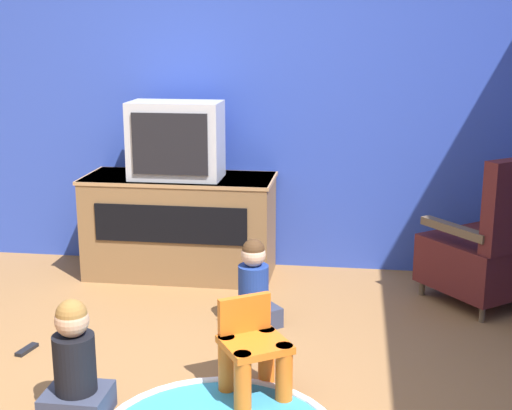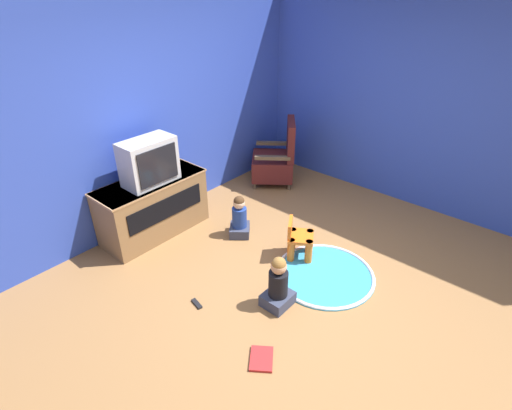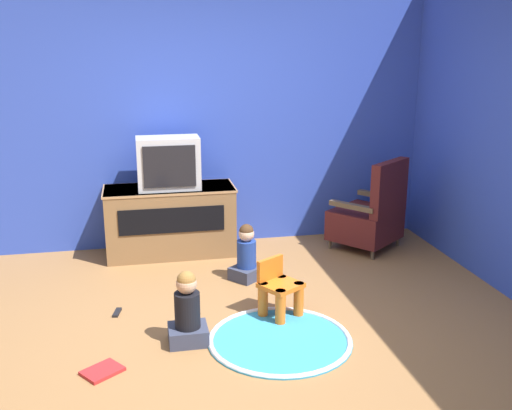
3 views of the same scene
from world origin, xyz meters
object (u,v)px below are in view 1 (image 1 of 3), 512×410
at_px(black_armchair, 492,249).
at_px(remote_control, 27,350).
at_px(tv_cabinet, 180,224).
at_px(child_watching_left, 253,289).
at_px(television, 176,140).
at_px(yellow_kid_chair, 253,355).
at_px(child_watching_center, 75,367).

height_order(black_armchair, remote_control, black_armchair).
xyz_separation_m(tv_cabinet, child_watching_left, (0.64, -0.83, -0.14)).
height_order(television, remote_control, television).
relative_size(yellow_kid_chair, remote_control, 2.98).
distance_m(black_armchair, remote_control, 2.84).
xyz_separation_m(black_armchair, yellow_kid_chair, (-1.32, -1.37, -0.15)).
distance_m(black_armchair, child_watching_center, 2.67).
bearing_deg(tv_cabinet, black_armchair, -7.26).
xyz_separation_m(tv_cabinet, television, (-0.00, -0.06, 0.60)).
xyz_separation_m(yellow_kid_chair, remote_control, (-1.29, 0.29, -0.19)).
relative_size(tv_cabinet, child_watching_left, 2.48).
xyz_separation_m(yellow_kid_chair, child_watching_center, (-0.76, -0.30, 0.04)).
height_order(black_armchair, child_watching_center, black_armchair).
relative_size(child_watching_left, child_watching_center, 0.95).
height_order(tv_cabinet, child_watching_center, tv_cabinet).
bearing_deg(child_watching_center, black_armchair, 39.00).
bearing_deg(child_watching_center, child_watching_left, 59.85).
bearing_deg(black_armchair, child_watching_center, 0.54).
height_order(yellow_kid_chair, remote_control, yellow_kid_chair).
xyz_separation_m(tv_cabinet, yellow_kid_chair, (0.75, -1.63, -0.16)).
height_order(television, child_watching_left, television).
height_order(black_armchair, yellow_kid_chair, black_armchair).
relative_size(television, child_watching_center, 1.10).
height_order(child_watching_center, remote_control, child_watching_center).
distance_m(yellow_kid_chair, child_watching_center, 0.82).
relative_size(black_armchair, child_watching_left, 1.83).
relative_size(yellow_kid_chair, child_watching_left, 0.88).
distance_m(black_armchair, yellow_kid_chair, 1.91).
height_order(black_armchair, child_watching_left, black_armchair).
relative_size(tv_cabinet, black_armchair, 1.36).
bearing_deg(tv_cabinet, child_watching_left, -52.47).
distance_m(tv_cabinet, child_watching_left, 1.06).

